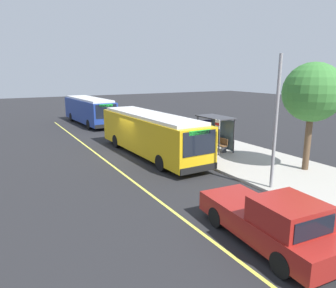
% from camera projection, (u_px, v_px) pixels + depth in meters
% --- Properties ---
extents(ground_plane, '(120.00, 120.00, 0.00)m').
position_uv_depth(ground_plane, '(131.00, 154.00, 22.42)').
color(ground_plane, '#232326').
extents(sidewalk_curb, '(44.00, 6.40, 0.15)m').
position_uv_depth(sidewalk_curb, '(200.00, 144.00, 25.26)').
color(sidewalk_curb, '#A8A399').
rests_on(sidewalk_curb, ground_plane).
extents(lane_stripe_center, '(36.00, 0.14, 0.01)m').
position_uv_depth(lane_stripe_center, '(102.00, 158.00, 21.37)').
color(lane_stripe_center, '#E0D64C').
rests_on(lane_stripe_center, ground_plane).
extents(transit_bus_main, '(11.56, 2.95, 2.95)m').
position_uv_depth(transit_bus_main, '(150.00, 133.00, 21.64)').
color(transit_bus_main, gold).
rests_on(transit_bus_main, ground_plane).
extents(transit_bus_second, '(10.78, 3.13, 2.95)m').
position_uv_depth(transit_bus_second, '(89.00, 110.00, 35.11)').
color(transit_bus_second, navy).
rests_on(transit_bus_second, ground_plane).
extents(pickup_truck, '(5.53, 2.37, 1.85)m').
position_uv_depth(pickup_truck, '(271.00, 222.00, 10.35)').
color(pickup_truck, maroon).
rests_on(pickup_truck, ground_plane).
extents(bus_shelter, '(2.90, 1.60, 2.48)m').
position_uv_depth(bus_shelter, '(216.00, 126.00, 22.71)').
color(bus_shelter, '#333338').
rests_on(bus_shelter, sidewalk_curb).
extents(waiting_bench, '(1.60, 0.48, 0.95)m').
position_uv_depth(waiting_bench, '(219.00, 144.00, 22.67)').
color(waiting_bench, brown).
rests_on(waiting_bench, sidewalk_curb).
extents(route_sign_post, '(0.44, 0.08, 2.80)m').
position_uv_depth(route_sign_post, '(217.00, 135.00, 19.04)').
color(route_sign_post, '#333338').
rests_on(route_sign_post, sidewalk_curb).
extents(pedestrian_commuter, '(0.24, 0.40, 1.69)m').
position_uv_depth(pedestrian_commuter, '(212.00, 144.00, 20.55)').
color(pedestrian_commuter, '#282D47').
rests_on(pedestrian_commuter, sidewalk_curb).
extents(street_tree_near_shelter, '(3.31, 3.31, 6.14)m').
position_uv_depth(street_tree_near_shelter, '(313.00, 93.00, 17.33)').
color(street_tree_near_shelter, brown).
rests_on(street_tree_near_shelter, sidewalk_curb).
extents(utility_pole, '(0.16, 0.16, 6.40)m').
position_uv_depth(utility_pole, '(276.00, 123.00, 14.74)').
color(utility_pole, gray).
rests_on(utility_pole, sidewalk_curb).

